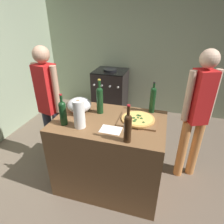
{
  "coord_description": "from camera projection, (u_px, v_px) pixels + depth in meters",
  "views": [
    {
      "loc": [
        0.75,
        -1.11,
        1.94
      ],
      "look_at": [
        0.23,
        0.7,
        0.96
      ],
      "focal_mm": 30.45,
      "sensor_mm": 36.0,
      "label": 1
    }
  ],
  "objects": [
    {
      "name": "wine_bottle_amber",
      "position": [
        128.0,
        127.0,
        1.65
      ],
      "size": [
        0.07,
        0.07,
        0.36
      ],
      "color": "#331E0F",
      "rests_on": "counter"
    },
    {
      "name": "person_in_red",
      "position": [
        197.0,
        112.0,
        2.17
      ],
      "size": [
        0.34,
        0.27,
        1.64
      ],
      "color": "#D88C4C",
      "rests_on": "ground_plane"
    },
    {
      "name": "pizza",
      "position": [
        138.0,
        119.0,
        2.02
      ],
      "size": [
        0.35,
        0.35,
        0.03
      ],
      "color": "tan",
      "rests_on": "cutting_board"
    },
    {
      "name": "person_in_stripes",
      "position": [
        49.0,
        102.0,
        2.42
      ],
      "size": [
        0.38,
        0.24,
        1.63
      ],
      "color": "#383D4C",
      "rests_on": "ground_plane"
    },
    {
      "name": "paper_towel_roll",
      "position": [
        79.0,
        114.0,
        1.87
      ],
      "size": [
        0.11,
        0.11,
        0.3
      ],
      "color": "white",
      "rests_on": "counter"
    },
    {
      "name": "kitchen_wall_left",
      "position": [
        1.0,
        58.0,
        3.09
      ],
      "size": [
        0.1,
        3.43,
        2.6
      ],
      "primitive_type": "cube",
      "color": "#99A889",
      "rests_on": "ground_plane"
    },
    {
      "name": "mixing_bowl",
      "position": [
        79.0,
        105.0,
        2.2
      ],
      "size": [
        0.28,
        0.28,
        0.17
      ],
      "color": "#B2B2B7",
      "rests_on": "counter"
    },
    {
      "name": "wine_bottle_dark",
      "position": [
        100.0,
        99.0,
        2.13
      ],
      "size": [
        0.08,
        0.08,
        0.4
      ],
      "color": "#143819",
      "rests_on": "counter"
    },
    {
      "name": "wine_bottle_green",
      "position": [
        153.0,
        99.0,
        2.15
      ],
      "size": [
        0.06,
        0.06,
        0.37
      ],
      "color": "#143819",
      "rests_on": "counter"
    },
    {
      "name": "cutting_board",
      "position": [
        138.0,
        120.0,
        2.03
      ],
      "size": [
        0.4,
        0.32,
        0.02
      ],
      "primitive_type": "cube",
      "color": "brown",
      "rests_on": "counter"
    },
    {
      "name": "stove",
      "position": [
        111.0,
        92.0,
        4.0
      ],
      "size": [
        0.64,
        0.63,
        0.97
      ],
      "color": "black",
      "rests_on": "ground_plane"
    },
    {
      "name": "recipe_sheet",
      "position": [
        111.0,
        130.0,
        1.88
      ],
      "size": [
        0.21,
        0.15,
        0.0
      ],
      "primitive_type": "cube",
      "rotation": [
        0.0,
        0.0,
        -0.01
      ],
      "color": "white",
      "rests_on": "counter"
    },
    {
      "name": "counter",
      "position": [
        110.0,
        153.0,
        2.27
      ],
      "size": [
        1.2,
        0.79,
        0.91
      ],
      "primitive_type": "cube",
      "color": "brown",
      "rests_on": "ground_plane"
    },
    {
      "name": "wine_bottle_clear",
      "position": [
        63.0,
        112.0,
        1.92
      ],
      "size": [
        0.07,
        0.07,
        0.34
      ],
      "color": "#143819",
      "rests_on": "counter"
    },
    {
      "name": "kitchen_wall_rear",
      "position": [
        131.0,
        49.0,
        3.88
      ],
      "size": [
        4.21,
        0.1,
        2.6
      ],
      "primitive_type": "cube",
      "color": "#99A889",
      "rests_on": "ground_plane"
    },
    {
      "name": "ground_plane",
      "position": [
        111.0,
        142.0,
        3.23
      ],
      "size": [
        4.21,
        3.43,
        0.02
      ],
      "primitive_type": "cube",
      "color": "#6B5B4C"
    }
  ]
}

